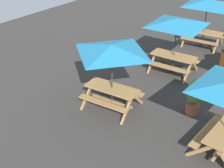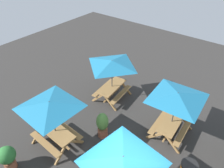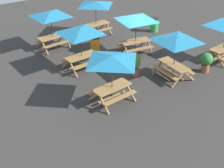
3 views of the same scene
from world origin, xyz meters
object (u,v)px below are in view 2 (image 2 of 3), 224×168
at_px(picnic_table_3, 177,99).
at_px(potted_plant_1, 102,124).
at_px(picnic_table_1, 112,66).
at_px(picnic_table_4, 123,163).
at_px(picnic_table_2, 50,108).
at_px(potted_plant_0, 7,157).

height_order(picnic_table_3, potted_plant_1, picnic_table_3).
xyz_separation_m(picnic_table_1, picnic_table_3, (-0.43, -3.59, 0.00)).
bearing_deg(picnic_table_4, potted_plant_1, 61.00).
relative_size(picnic_table_3, picnic_table_4, 1.01).
bearing_deg(potted_plant_1, picnic_table_1, 29.29).
xyz_separation_m(picnic_table_1, picnic_table_2, (-3.85, -0.08, 0.00)).
bearing_deg(picnic_table_4, potted_plant_0, 120.56).
height_order(picnic_table_1, picnic_table_2, same).
bearing_deg(picnic_table_1, picnic_table_4, -144.31).
height_order(picnic_table_2, potted_plant_0, picnic_table_2).
relative_size(picnic_table_2, potted_plant_0, 2.63).
bearing_deg(potted_plant_0, picnic_table_1, -4.22).
height_order(picnic_table_3, picnic_table_4, same).
bearing_deg(potted_plant_0, picnic_table_2, -14.98).
distance_m(picnic_table_4, potted_plant_1, 3.16).
distance_m(picnic_table_2, potted_plant_0, 2.36).
bearing_deg(picnic_table_2, picnic_table_1, -86.13).
xyz_separation_m(picnic_table_4, potted_plant_1, (1.75, 2.28, -1.31)).
xyz_separation_m(picnic_table_1, potted_plant_0, (-5.71, 0.42, -1.36)).
xyz_separation_m(picnic_table_3, potted_plant_0, (-5.28, 4.01, -1.36)).
distance_m(picnic_table_1, potted_plant_1, 2.98).
relative_size(picnic_table_2, potted_plant_1, 2.22).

